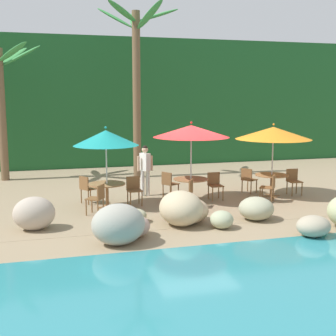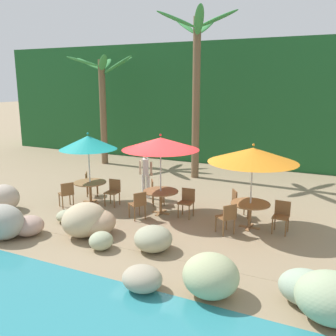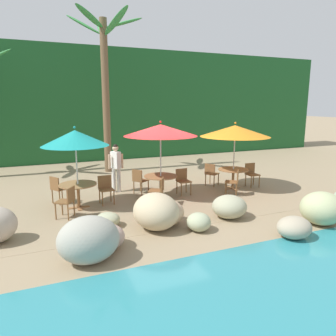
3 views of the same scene
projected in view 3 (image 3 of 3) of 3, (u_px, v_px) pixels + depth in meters
name	position (u px, v px, depth m)	size (l,w,h in m)	color
ground_plane	(163.00, 198.00, 10.45)	(120.00, 120.00, 0.00)	#937F60
terrace_deck	(163.00, 198.00, 10.45)	(18.00, 5.20, 0.01)	#937F60
foliage_backdrop	(105.00, 105.00, 18.00)	(28.00, 2.40, 6.00)	#1E5628
rock_seawall	(215.00, 213.00, 7.85)	(16.26, 3.11, 0.94)	#A1B288
umbrella_teal	(75.00, 138.00, 9.05)	(1.92, 1.92, 2.44)	silver
dining_table_teal	(78.00, 188.00, 9.35)	(1.10, 1.10, 0.74)	olive
chair_teal_seaward	(106.00, 187.00, 9.81)	(0.44, 0.45, 0.87)	brown
chair_teal_inland	(58.00, 188.00, 9.77)	(0.59, 0.58, 0.87)	brown
chair_teal_left	(68.00, 200.00, 8.53)	(0.59, 0.58, 0.87)	brown
umbrella_red	(161.00, 130.00, 10.09)	(2.38, 2.38, 2.54)	silver
dining_table_red	(161.00, 179.00, 10.41)	(1.10, 1.10, 0.74)	olive
chair_red_seaward	(183.00, 179.00, 10.84)	(0.43, 0.43, 0.87)	brown
chair_red_inland	(139.00, 179.00, 10.84)	(0.59, 0.58, 0.87)	brown
chair_red_left	(159.00, 189.00, 9.59)	(0.58, 0.58, 0.87)	brown
umbrella_orange	(235.00, 131.00, 11.16)	(2.47, 2.47, 2.43)	silver
dining_table_orange	(233.00, 172.00, 11.46)	(1.10, 1.10, 0.74)	olive
chair_orange_seaward	(251.00, 173.00, 11.86)	(0.43, 0.44, 0.87)	brown
chair_orange_inland	(211.00, 173.00, 11.89)	(0.59, 0.58, 0.87)	brown
chair_orange_left	(234.00, 181.00, 10.65)	(0.59, 0.59, 0.87)	brown
palm_tree_second	(105.00, 72.00, 13.71)	(3.23, 3.24, 6.84)	brown
waiter_in_white	(116.00, 165.00, 10.99)	(0.52, 0.39, 1.70)	white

